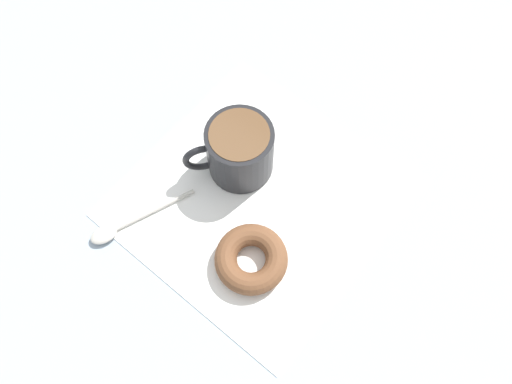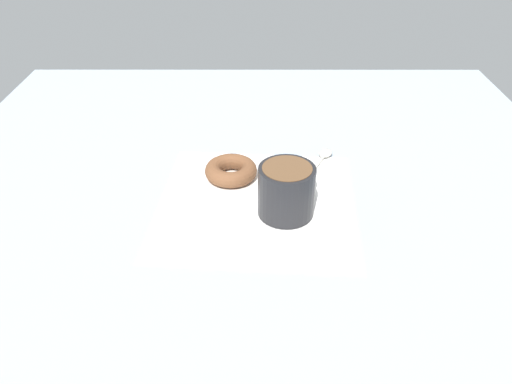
{
  "view_description": "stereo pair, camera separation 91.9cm",
  "coord_description": "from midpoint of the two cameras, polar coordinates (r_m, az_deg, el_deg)",
  "views": [
    {
      "loc": [
        19.47,
        15.21,
        62.08
      ],
      "look_at": [
        -2.48,
        -0.08,
        2.3
      ],
      "focal_mm": 35.0,
      "sensor_mm": 36.0,
      "label": 1
    },
    {
      "loc": [
        -70.08,
        -0.17,
        47.96
      ],
      "look_at": [
        -2.48,
        -0.08,
        2.3
      ],
      "focal_mm": 35.0,
      "sensor_mm": 36.0,
      "label": 2
    }
  ],
  "objects": [
    {
      "name": "donut",
      "position": [
        0.61,
        -26.95,
        -44.45
      ],
      "size": [
        9.27,
        9.27,
        2.86
      ],
      "primitive_type": "torus",
      "color": "brown",
      "rests_on": "napkin"
    },
    {
      "name": "napkin",
      "position": [
        0.6,
        -23.57,
        -36.39
      ],
      "size": [
        34.52,
        34.52,
        0.3
      ],
      "primitive_type": "cube",
      "rotation": [
        0.0,
        0.0,
        -0.07
      ],
      "color": "white",
      "rests_on": "ground_plane"
    },
    {
      "name": "coffee_cup",
      "position": [
        0.56,
        -27.1,
        -31.65
      ],
      "size": [
        10.46,
        9.97,
        8.41
      ],
      "color": "black",
      "rests_on": "napkin"
    },
    {
      "name": "ground_plane",
      "position": [
        0.62,
        -24.92,
        -37.74
      ],
      "size": [
        120.0,
        120.0,
        2.0
      ],
      "primitive_type": "cube",
      "color": "#99A8B7"
    },
    {
      "name": "spoon",
      "position": [
        0.68,
        -41.46,
        -35.0
      ],
      "size": [
        13.91,
        7.81,
        0.9
      ],
      "color": "#B7B2A8",
      "rests_on": "napkin"
    }
  ]
}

